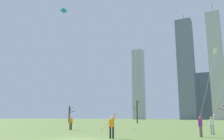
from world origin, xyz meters
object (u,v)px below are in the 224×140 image
at_px(kite_flyer_midfield_center_blue, 119,103).
at_px(distant_kite_drifting_left_teal, 67,22).
at_px(kite_flyer_midfield_left_white, 203,113).
at_px(bystander_strolling_midfield, 71,123).
at_px(bare_tree_rightmost, 137,111).
at_px(bare_tree_leftmost, 69,114).
at_px(kite_flyer_midfield_right_yellow, 217,108).

relative_size(kite_flyer_midfield_center_blue, distant_kite_drifting_left_teal, 0.94).
relative_size(kite_flyer_midfield_left_white, kite_flyer_midfield_center_blue, 0.65).
height_order(kite_flyer_midfield_left_white, bystander_strolling_midfield, kite_flyer_midfield_left_white).
height_order(kite_flyer_midfield_left_white, distant_kite_drifting_left_teal, distant_kite_drifting_left_teal).
distance_m(kite_flyer_midfield_left_white, bare_tree_rightmost, 41.21).
bearing_deg(distant_kite_drifting_left_teal, bare_tree_leftmost, 125.40).
relative_size(kite_flyer_midfield_right_yellow, kite_flyer_midfield_center_blue, 1.02).
height_order(kite_flyer_midfield_right_yellow, bare_tree_rightmost, kite_flyer_midfield_right_yellow).
relative_size(kite_flyer_midfield_center_blue, bare_tree_leftmost, 3.22).
height_order(bystander_strolling_midfield, bare_tree_leftmost, bare_tree_leftmost).
bearing_deg(bare_tree_rightmost, distant_kite_drifting_left_teal, -84.08).
relative_size(bystander_strolling_midfield, bare_tree_rightmost, 0.28).
bearing_deg(bare_tree_leftmost, kite_flyer_midfield_right_yellow, -37.66).
bearing_deg(bare_tree_leftmost, distant_kite_drifting_left_teal, -54.60).
relative_size(distant_kite_drifting_left_teal, bare_tree_leftmost, 3.41).
height_order(kite_flyer_midfield_center_blue, bare_tree_rightmost, kite_flyer_midfield_center_blue).
relative_size(kite_flyer_midfield_right_yellow, distant_kite_drifting_left_teal, 0.97).
bearing_deg(bystander_strolling_midfield, distant_kite_drifting_left_teal, -94.57).
distance_m(kite_flyer_midfield_right_yellow, distant_kite_drifting_left_teal, 20.32).
height_order(kite_flyer_midfield_right_yellow, kite_flyer_midfield_left_white, kite_flyer_midfield_right_yellow).
bearing_deg(distant_kite_drifting_left_teal, kite_flyer_midfield_center_blue, -33.87).
xyz_separation_m(kite_flyer_midfield_left_white, bare_tree_rightmost, (-19.44, 36.31, 1.17)).
bearing_deg(kite_flyer_midfield_right_yellow, kite_flyer_midfield_center_blue, -129.13).
xyz_separation_m(bystander_strolling_midfield, bare_tree_leftmost, (-21.62, 28.95, 1.57)).
relative_size(kite_flyer_midfield_right_yellow, kite_flyer_midfield_left_white, 1.58).
relative_size(bystander_strolling_midfield, bare_tree_leftmost, 0.35).
xyz_separation_m(kite_flyer_midfield_center_blue, distant_kite_drifting_left_teal, (-10.59, 7.11, 11.05)).
bearing_deg(kite_flyer_midfield_center_blue, bare_tree_rightmost, 108.74).
relative_size(distant_kite_drifting_left_teal, bare_tree_rightmost, 2.68).
bearing_deg(bare_tree_rightmost, kite_flyer_midfield_right_yellow, -58.98).
distance_m(kite_flyer_midfield_right_yellow, bystander_strolling_midfield, 16.86).
distance_m(kite_flyer_midfield_right_yellow, bare_tree_leftmost, 48.51).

